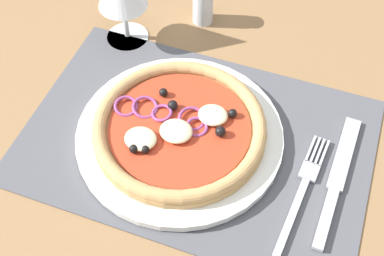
# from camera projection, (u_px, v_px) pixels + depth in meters

# --- Properties ---
(ground_plane) EXTENTS (1.90, 1.40, 0.02)m
(ground_plane) POSITION_uv_depth(u_px,v_px,m) (197.00, 146.00, 0.69)
(ground_plane) COLOR olive
(placemat) EXTENTS (0.45, 0.30, 0.00)m
(placemat) POSITION_uv_depth(u_px,v_px,m) (197.00, 140.00, 0.68)
(placemat) COLOR #4C4C51
(placemat) RESTS_ON ground_plane
(plate) EXTENTS (0.27, 0.27, 0.01)m
(plate) POSITION_uv_depth(u_px,v_px,m) (180.00, 135.00, 0.67)
(plate) COLOR silver
(plate) RESTS_ON placemat
(pizza) EXTENTS (0.22, 0.22, 0.03)m
(pizza) POSITION_uv_depth(u_px,v_px,m) (179.00, 128.00, 0.66)
(pizza) COLOR tan
(pizza) RESTS_ON plate
(fork) EXTENTS (0.03, 0.18, 0.00)m
(fork) POSITION_uv_depth(u_px,v_px,m) (303.00, 187.00, 0.63)
(fork) COLOR #B2B5BA
(fork) RESTS_ON placemat
(knife) EXTENTS (0.03, 0.20, 0.01)m
(knife) POSITION_uv_depth(u_px,v_px,m) (337.00, 178.00, 0.64)
(knife) COLOR #B2B5BA
(knife) RESTS_ON placemat
(pepper_shaker) EXTENTS (0.03, 0.03, 0.07)m
(pepper_shaker) POSITION_uv_depth(u_px,v_px,m) (203.00, 4.00, 0.79)
(pepper_shaker) COLOR silver
(pepper_shaker) RESTS_ON ground_plane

